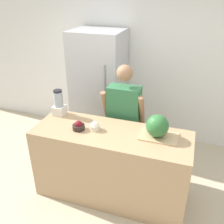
{
  "coord_description": "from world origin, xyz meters",
  "views": [
    {
      "loc": [
        0.8,
        -2.01,
        2.47
      ],
      "look_at": [
        0.0,
        0.37,
        1.19
      ],
      "focal_mm": 40.0,
      "sensor_mm": 36.0,
      "label": 1
    }
  ],
  "objects": [
    {
      "name": "bowl_cream",
      "position": [
        -0.2,
        0.33,
        0.99
      ],
      "size": [
        0.12,
        0.12,
        0.11
      ],
      "color": "beige",
      "rests_on": "counter_island"
    },
    {
      "name": "counter_island",
      "position": [
        0.0,
        0.34,
        0.47
      ],
      "size": [
        1.87,
        0.67,
        0.94
      ],
      "color": "tan",
      "rests_on": "ground_plane"
    },
    {
      "name": "watermelon",
      "position": [
        0.51,
        0.41,
        1.08
      ],
      "size": [
        0.26,
        0.26,
        0.26
      ],
      "color": "#2D6B33",
      "rests_on": "cutting_board"
    },
    {
      "name": "wall_back",
      "position": [
        0.0,
        2.0,
        1.3
      ],
      "size": [
        8.0,
        0.06,
        2.6
      ],
      "color": "white",
      "rests_on": "ground_plane"
    },
    {
      "name": "blender",
      "position": [
        -0.79,
        0.56,
        1.09
      ],
      "size": [
        0.15,
        0.15,
        0.34
      ],
      "color": "silver",
      "rests_on": "counter_island"
    },
    {
      "name": "refrigerator",
      "position": [
        -0.64,
        1.6,
        0.94
      ],
      "size": [
        0.79,
        0.73,
        1.88
      ],
      "color": "#B7B7BC",
      "rests_on": "ground_plane"
    },
    {
      "name": "person",
      "position": [
        -0.0,
        0.87,
        0.82
      ],
      "size": [
        0.57,
        0.26,
        1.6
      ],
      "color": "#333338",
      "rests_on": "ground_plane"
    },
    {
      "name": "ground_plane",
      "position": [
        0.0,
        0.0,
        0.0
      ],
      "size": [
        14.0,
        14.0,
        0.0
      ],
      "primitive_type": "plane",
      "color": "beige"
    },
    {
      "name": "cutting_board",
      "position": [
        0.54,
        0.42,
        0.95
      ],
      "size": [
        0.43,
        0.28,
        0.01
      ],
      "color": "tan",
      "rests_on": "counter_island"
    },
    {
      "name": "bowl_cherries",
      "position": [
        -0.39,
        0.28,
        0.99
      ],
      "size": [
        0.15,
        0.15,
        0.11
      ],
      "color": "#2D231E",
      "rests_on": "counter_island"
    }
  ]
}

